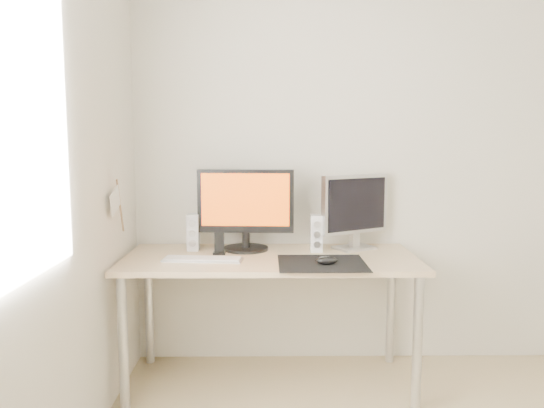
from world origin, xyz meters
name	(u,v)px	position (x,y,z in m)	size (l,w,h in m)	color
wall_back	(423,159)	(0.00, 1.75, 1.25)	(3.50, 3.50, 0.00)	silver
mousepad	(322,263)	(-0.66, 1.20, 0.73)	(0.45, 0.40, 0.00)	black
mouse	(327,260)	(-0.64, 1.17, 0.75)	(0.11, 0.07, 0.04)	black
desk	(270,270)	(-0.93, 1.38, 0.65)	(1.60, 0.70, 0.73)	#D1B587
main_monitor	(246,207)	(-1.07, 1.54, 0.98)	(0.55, 0.27, 0.47)	black
second_monitor	(355,208)	(-0.44, 1.57, 0.97)	(0.41, 0.26, 0.43)	silver
speaker_left	(193,232)	(-1.37, 1.54, 0.84)	(0.07, 0.08, 0.21)	silver
speaker_right	(316,233)	(-0.67, 1.50, 0.84)	(0.07, 0.08, 0.21)	white
keyboard	(203,259)	(-1.29, 1.28, 0.74)	(0.43, 0.16, 0.02)	#A9AAAC
phone_dock	(219,248)	(-1.21, 1.43, 0.77)	(0.07, 0.06, 0.12)	black
pennant	(117,202)	(-1.72, 1.24, 1.05)	(0.01, 0.23, 0.29)	#A57F54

